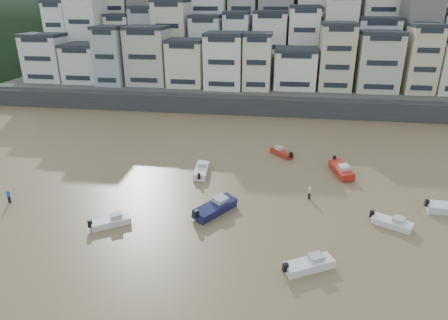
% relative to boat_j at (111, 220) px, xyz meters
% --- Properties ---
extents(sea_strip, '(340.00, 340.00, 0.00)m').
position_rel_boat_j_xyz_m(sea_strip, '(-101.82, 125.21, -0.60)').
color(sea_strip, '#495B68').
rests_on(sea_strip, ground).
extents(harbor_wall, '(140.00, 3.00, 3.50)m').
position_rel_boat_j_xyz_m(harbor_wall, '(18.18, 45.21, 1.14)').
color(harbor_wall, '#38383A').
rests_on(harbor_wall, ground).
extents(hillside, '(141.04, 66.00, 50.00)m').
position_rel_boat_j_xyz_m(hillside, '(22.91, 85.05, 12.40)').
color(hillside, '#4C4C47').
rests_on(hillside, ground).
extents(headland, '(216.00, 135.00, 53.33)m').
position_rel_boat_j_xyz_m(headland, '(-86.82, 115.21, -0.59)').
color(headland, black).
rests_on(headland, ground).
extents(boat_j, '(4.51, 3.69, 1.21)m').
position_rel_boat_j_xyz_m(boat_j, '(0.00, 0.00, 0.00)').
color(boat_j, silver).
rests_on(boat_j, ground).
extents(boat_h, '(4.03, 4.23, 1.20)m').
position_rel_boat_j_xyz_m(boat_h, '(17.58, 22.98, -0.01)').
color(boat_h, maroon).
rests_on(boat_h, ground).
extents(boat_a, '(5.20, 3.89, 1.37)m').
position_rel_boat_j_xyz_m(boat_a, '(20.39, -4.41, 0.08)').
color(boat_a, white).
rests_on(boat_a, ground).
extents(boat_f, '(2.32, 5.69, 1.51)m').
position_rel_boat_j_xyz_m(boat_f, '(6.85, 14.31, 0.15)').
color(boat_f, white).
rests_on(boat_f, ground).
extents(boat_b, '(4.60, 3.31, 1.21)m').
position_rel_boat_j_xyz_m(boat_b, '(29.38, 4.11, -0.00)').
color(boat_b, white).
rests_on(boat_b, ground).
extents(boat_c, '(5.06, 6.26, 1.68)m').
position_rel_boat_j_xyz_m(boat_c, '(10.49, 4.23, 0.23)').
color(boat_c, '#151742').
rests_on(boat_c, ground).
extents(boat_e, '(3.33, 6.35, 1.65)m').
position_rel_boat_j_xyz_m(boat_e, '(25.74, 17.20, 0.22)').
color(boat_e, '#A81F14').
rests_on(boat_e, ground).
extents(person_blue, '(0.44, 0.44, 1.74)m').
position_rel_boat_j_xyz_m(person_blue, '(-13.90, 3.06, 0.26)').
color(person_blue, blue).
rests_on(person_blue, ground).
extents(person_pink, '(0.44, 0.44, 1.74)m').
position_rel_boat_j_xyz_m(person_pink, '(21.08, 9.22, 0.26)').
color(person_pink, pink).
rests_on(person_pink, ground).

